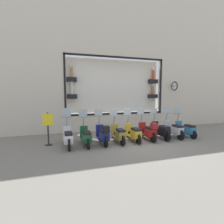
# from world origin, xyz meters

# --- Properties ---
(ground_plane) EXTENTS (120.00, 120.00, 0.00)m
(ground_plane) POSITION_xyz_m (0.00, 0.00, 0.00)
(ground_plane) COLOR gray
(building_facade) EXTENTS (1.25, 36.00, 9.62)m
(building_facade) POSITION_xyz_m (3.60, -0.00, 4.94)
(building_facade) COLOR beige
(building_facade) RESTS_ON ground_plane
(scooter_teal_0) EXTENTS (1.79, 0.61, 1.55)m
(scooter_teal_0) POSITION_xyz_m (0.38, -3.08, 0.42)
(scooter_teal_0) COLOR black
(scooter_teal_0) RESTS_ON ground_plane
(scooter_silver_1) EXTENTS (1.81, 0.61, 1.61)m
(scooter_silver_1) POSITION_xyz_m (0.39, -2.27, 0.44)
(scooter_silver_1) COLOR black
(scooter_silver_1) RESTS_ON ground_plane
(scooter_black_2) EXTENTS (1.81, 0.60, 1.58)m
(scooter_black_2) POSITION_xyz_m (0.39, -1.46, 0.44)
(scooter_black_2) COLOR black
(scooter_black_2) RESTS_ON ground_plane
(scooter_red_3) EXTENTS (1.80, 0.60, 1.62)m
(scooter_red_3) POSITION_xyz_m (0.33, -0.66, 0.48)
(scooter_red_3) COLOR black
(scooter_red_3) RESTS_ON ground_plane
(scooter_yellow_4) EXTENTS (1.80, 0.61, 1.62)m
(scooter_yellow_4) POSITION_xyz_m (0.39, 0.15, 0.43)
(scooter_yellow_4) COLOR black
(scooter_yellow_4) RESTS_ON ground_plane
(scooter_olive_5) EXTENTS (1.80, 0.60, 1.62)m
(scooter_olive_5) POSITION_xyz_m (0.39, 0.95, 0.43)
(scooter_olive_5) COLOR black
(scooter_olive_5) RESTS_ON ground_plane
(scooter_navy_6) EXTENTS (1.80, 0.61, 1.59)m
(scooter_navy_6) POSITION_xyz_m (0.33, 1.76, 0.48)
(scooter_navy_6) COLOR black
(scooter_navy_6) RESTS_ON ground_plane
(scooter_green_7) EXTENTS (1.79, 0.61, 1.63)m
(scooter_green_7) POSITION_xyz_m (0.39, 2.56, 0.42)
(scooter_green_7) COLOR black
(scooter_green_7) RESTS_ON ground_plane
(scooter_white_8) EXTENTS (1.80, 0.61, 1.71)m
(scooter_white_8) POSITION_xyz_m (0.39, 3.37, 0.44)
(scooter_white_8) COLOR black
(scooter_white_8) RESTS_ON ground_plane
(shop_sign_post) EXTENTS (0.36, 0.45, 1.54)m
(shop_sign_post) POSITION_xyz_m (0.97, 4.23, 0.82)
(shop_sign_post) COLOR #232326
(shop_sign_post) RESTS_ON ground_plane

